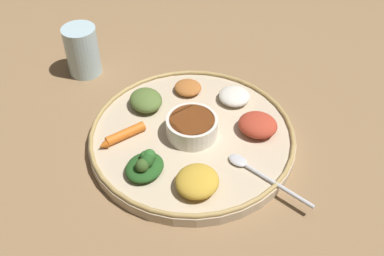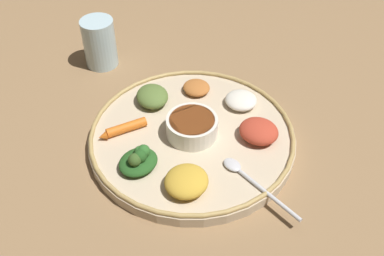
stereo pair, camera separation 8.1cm
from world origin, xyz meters
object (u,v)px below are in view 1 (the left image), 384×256
object	(u,v)px
center_bowl	(192,126)
carrot_near_spoon	(122,135)
greens_pile	(145,165)
drinking_glass	(83,53)
spoon	(256,172)

from	to	relation	value
center_bowl	carrot_near_spoon	size ratio (longest dim) A/B	1.03
greens_pile	drinking_glass	world-z (taller)	drinking_glass
greens_pile	spoon	bearing A→B (deg)	-104.64
greens_pile	center_bowl	bearing A→B (deg)	-54.25
center_bowl	drinking_glass	bearing A→B (deg)	33.45
center_bowl	carrot_near_spoon	bearing A→B (deg)	81.87
carrot_near_spoon	center_bowl	bearing A→B (deg)	-98.13
spoon	carrot_near_spoon	distance (m)	0.24
spoon	greens_pile	distance (m)	0.18
center_bowl	drinking_glass	distance (m)	0.31
spoon	carrot_near_spoon	size ratio (longest dim) A/B	1.60
center_bowl	drinking_glass	world-z (taller)	drinking_glass
greens_pile	drinking_glass	xyz separation A→B (m)	(0.33, 0.08, 0.01)
center_bowl	spoon	bearing A→B (deg)	-144.60
center_bowl	spoon	xyz separation A→B (m)	(-0.11, -0.08, -0.02)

